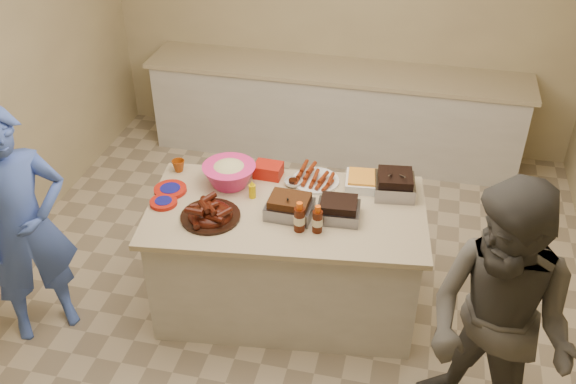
% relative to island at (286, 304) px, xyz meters
% --- Properties ---
extents(room, '(4.50, 5.00, 2.70)m').
position_rel_island_xyz_m(room, '(-0.04, 0.02, 0.00)').
color(room, '#C5B484').
rests_on(room, ground).
extents(back_counter, '(3.60, 0.64, 0.90)m').
position_rel_island_xyz_m(back_counter, '(-0.04, 2.22, 0.45)').
color(back_counter, beige).
rests_on(back_counter, ground).
extents(island, '(1.93, 1.18, 0.86)m').
position_rel_island_xyz_m(island, '(0.00, 0.00, 0.00)').
color(island, beige).
rests_on(island, ground).
extents(rib_platter, '(0.43, 0.43, 0.16)m').
position_rel_island_xyz_m(rib_platter, '(-0.45, -0.20, 0.86)').
color(rib_platter, '#431308').
rests_on(rib_platter, island).
extents(pulled_pork_tray, '(0.30, 0.23, 0.09)m').
position_rel_island_xyz_m(pulled_pork_tray, '(0.04, -0.06, 0.86)').
color(pulled_pork_tray, '#47230F').
rests_on(pulled_pork_tray, island).
extents(brisket_tray, '(0.29, 0.24, 0.08)m').
position_rel_island_xyz_m(brisket_tray, '(0.35, -0.02, 0.86)').
color(brisket_tray, black).
rests_on(brisket_tray, island).
extents(roasting_pan, '(0.30, 0.30, 0.11)m').
position_rel_island_xyz_m(roasting_pan, '(0.67, 0.34, 0.86)').
color(roasting_pan, gray).
rests_on(roasting_pan, island).
extents(coleslaw_bowl, '(0.41, 0.41, 0.25)m').
position_rel_island_xyz_m(coleslaw_bowl, '(-0.45, 0.20, 0.86)').
color(coleslaw_bowl, '#DF2775').
rests_on(coleslaw_bowl, island).
extents(sausage_plate, '(0.38, 0.38, 0.05)m').
position_rel_island_xyz_m(sausage_plate, '(0.13, 0.36, 0.86)').
color(sausage_plate, silver).
rests_on(sausage_plate, island).
extents(mac_cheese_dish, '(0.35, 0.27, 0.09)m').
position_rel_island_xyz_m(mac_cheese_dish, '(0.50, 0.39, 0.86)').
color(mac_cheese_dish, '#FEA52B').
rests_on(mac_cheese_dish, island).
extents(bbq_bottle_a, '(0.08, 0.08, 0.21)m').
position_rel_island_xyz_m(bbq_bottle_a, '(0.13, -0.20, 0.86)').
color(bbq_bottle_a, '#3B1105').
rests_on(bbq_bottle_a, island).
extents(bbq_bottle_b, '(0.07, 0.07, 0.19)m').
position_rel_island_xyz_m(bbq_bottle_b, '(0.24, -0.19, 0.86)').
color(bbq_bottle_b, '#3B1105').
rests_on(bbq_bottle_b, island).
extents(mustard_bottle, '(0.05, 0.05, 0.13)m').
position_rel_island_xyz_m(mustard_bottle, '(-0.25, 0.08, 0.86)').
color(mustard_bottle, '#DFBB03').
rests_on(mustard_bottle, island).
extents(sauce_bowl, '(0.13, 0.05, 0.12)m').
position_rel_island_xyz_m(sauce_bowl, '(-0.02, 0.28, 0.86)').
color(sauce_bowl, silver).
rests_on(sauce_bowl, island).
extents(plate_stack_large, '(0.25, 0.25, 0.03)m').
position_rel_island_xyz_m(plate_stack_large, '(-0.81, 0.02, 0.86)').
color(plate_stack_large, '#A4170C').
rests_on(plate_stack_large, island).
extents(plate_stack_small, '(0.20, 0.20, 0.03)m').
position_rel_island_xyz_m(plate_stack_small, '(-0.80, -0.13, 0.86)').
color(plate_stack_small, '#A4170C').
rests_on(plate_stack_small, island).
extents(plastic_cup, '(0.10, 0.10, 0.09)m').
position_rel_island_xyz_m(plastic_cup, '(-0.85, 0.28, 0.86)').
color(plastic_cup, '#8C3A09').
rests_on(plastic_cup, island).
extents(basket_stack, '(0.20, 0.15, 0.10)m').
position_rel_island_xyz_m(basket_stack, '(-0.21, 0.36, 0.86)').
color(basket_stack, '#A4170C').
rests_on(basket_stack, island).
extents(guest_blue, '(1.60, 1.65, 0.40)m').
position_rel_island_xyz_m(guest_blue, '(-1.59, -0.55, 0.00)').
color(guest_blue, '#4260C2').
rests_on(guest_blue, ground).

